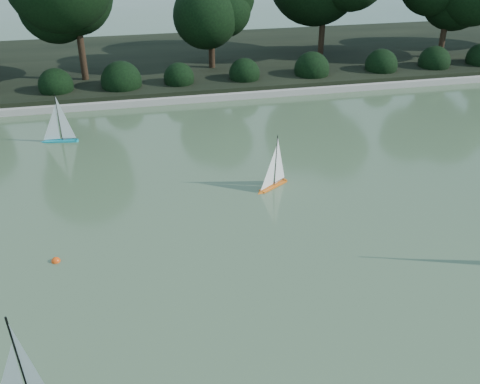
# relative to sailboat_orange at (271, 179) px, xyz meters

# --- Properties ---
(ground) EXTENTS (80.00, 80.00, 0.00)m
(ground) POSITION_rel_sailboat_orange_xyz_m (-0.77, -3.36, -0.18)
(ground) COLOR #2D4328
(ground) RESTS_ON ground
(pond_coping) EXTENTS (40.00, 0.35, 0.18)m
(pond_coping) POSITION_rel_sailboat_orange_xyz_m (-0.77, 5.64, -0.09)
(pond_coping) COLOR gray
(pond_coping) RESTS_ON ground
(far_bank) EXTENTS (40.00, 8.00, 0.30)m
(far_bank) POSITION_rel_sailboat_orange_xyz_m (-0.77, 9.64, -0.03)
(far_bank) COLOR black
(far_bank) RESTS_ON ground
(shrub_hedge) EXTENTS (29.10, 1.10, 1.10)m
(shrub_hedge) POSITION_rel_sailboat_orange_xyz_m (-0.77, 6.54, 0.27)
(shrub_hedge) COLOR black
(shrub_hedge) RESTS_ON ground
(sailboat_orange) EXTENTS (0.78, 0.56, 1.18)m
(sailboat_orange) POSITION_rel_sailboat_orange_xyz_m (0.00, 0.00, 0.00)
(sailboat_orange) COLOR orange
(sailboat_orange) RESTS_ON ground
(sailboat_teal) EXTENTS (0.92, 0.29, 1.26)m
(sailboat_teal) POSITION_rel_sailboat_orange_xyz_m (-4.33, 3.39, 0.01)
(sailboat_teal) COLOR teal
(sailboat_teal) RESTS_ON ground
(race_buoy) EXTENTS (0.14, 0.14, 0.14)m
(race_buoy) POSITION_rel_sailboat_orange_xyz_m (-4.00, -1.67, -0.18)
(race_buoy) COLOR #E0430B
(race_buoy) RESTS_ON ground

